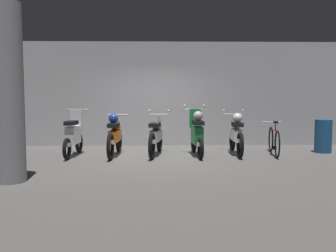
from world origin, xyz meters
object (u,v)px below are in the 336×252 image
Objects in this scene: motorbike_slot_0 at (74,135)px; bicycle at (274,141)px; motorbike_slot_4 at (236,134)px; motorbike_slot_2 at (156,136)px; motorbike_slot_1 at (115,135)px; support_pillar at (8,94)px; motorbike_slot_3 at (197,133)px; trash_bin at (323,136)px.

bicycle is (5.13, 0.08, -0.16)m from motorbike_slot_0.
motorbike_slot_2 is at bearing -177.55° from motorbike_slot_4.
support_pillar is at bearing -117.84° from motorbike_slot_1.
motorbike_slot_1 is 2.08m from motorbike_slot_3.
trash_bin is (1.42, 0.32, 0.08)m from bicycle.
motorbike_slot_2 is 1.13× the size of bicycle.
motorbike_slot_4 is at bearing 3.20° from motorbike_slot_1.
motorbike_slot_0 is 1.90× the size of trash_bin.
motorbike_slot_0 is 6.57m from trash_bin.
trash_bin is at bearing 12.80° from bicycle.
motorbike_slot_0 is 4.17m from motorbike_slot_4.
motorbike_slot_2 is 1.05m from motorbike_slot_3.
motorbike_slot_4 is (2.08, 0.09, 0.04)m from motorbike_slot_2.
motorbike_slot_2 reaches higher than motorbike_slot_1.
motorbike_slot_0 is at bearing -177.42° from motorbike_slot_2.
motorbike_slot_4 reaches higher than motorbike_slot_1.
motorbike_slot_1 is at bearing 178.55° from motorbike_slot_3.
motorbike_slot_1 is at bearing 0.46° from motorbike_slot_0.
bicycle is (3.05, -0.02, -0.13)m from motorbike_slot_2.
support_pillar is at bearing -155.09° from trash_bin.
motorbike_slot_2 is at bearing 4.69° from motorbike_slot_1.
support_pillar is (-5.61, -2.94, 1.21)m from bicycle.
trash_bin is at bearing 7.36° from motorbike_slot_3.
support_pillar is at bearing -141.90° from motorbike_slot_3.
support_pillar reaches higher than trash_bin.
motorbike_slot_4 is (3.12, 0.17, 0.00)m from motorbike_slot_1.
motorbike_slot_0 is at bearing 179.19° from motorbike_slot_3.
support_pillar is at bearing -130.89° from motorbike_slot_2.
motorbike_slot_3 reaches higher than bicycle.
trash_bin is (6.55, 0.40, -0.08)m from motorbike_slot_0.
motorbike_slot_3 is at bearing -1.45° from motorbike_slot_1.
support_pillar reaches higher than motorbike_slot_3.
trash_bin is at bearing 3.90° from motorbike_slot_2.
bicycle is at bearing -167.20° from trash_bin.
support_pillar is (-2.56, -2.96, 1.07)m from motorbike_slot_2.
motorbike_slot_4 is 0.62× the size of support_pillar.
motorbike_slot_4 is 1.14× the size of bicycle.
motorbike_slot_1 is 5.53m from trash_bin.
motorbike_slot_0 is 1.04m from motorbike_slot_1.
motorbike_slot_0 is 0.87× the size of motorbike_slot_2.
bicycle is (2.01, 0.12, -0.21)m from motorbike_slot_3.
trash_bin is at bearing 5.17° from motorbike_slot_4.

